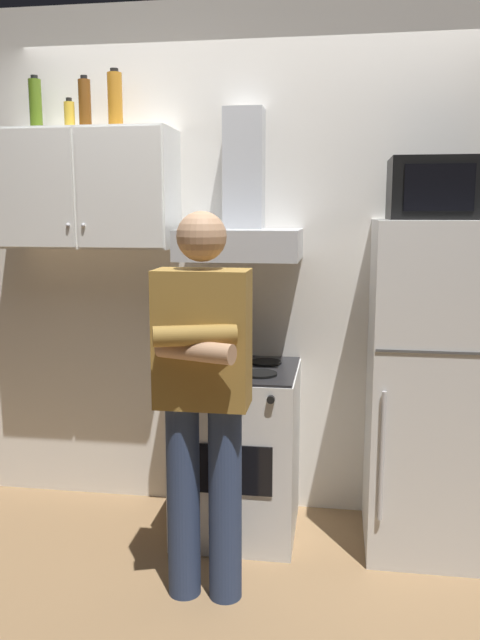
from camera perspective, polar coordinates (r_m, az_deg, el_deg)
The scene contains 12 objects.
ground_plane at distance 3.31m, azimuth 0.00°, elevation -20.03°, with size 7.00×7.00×0.00m, color olive.
back_wall_tiled at distance 3.48m, azimuth 1.49°, elevation 4.89°, with size 4.80×0.10×2.70m, color silver.
upper_cabinet at distance 3.47m, azimuth -13.34°, elevation 11.23°, with size 0.90×0.37×0.60m.
stove_oven at distance 3.35m, azimuth -0.21°, elevation -11.43°, with size 0.60×0.62×0.87m.
range_hood at distance 3.25m, azimuth 0.13°, elevation 8.92°, with size 0.60×0.44×0.75m.
refrigerator at distance 3.24m, azimuth 16.73°, elevation -5.78°, with size 0.60×0.62×1.60m.
microwave at distance 3.15m, azimuth 17.51°, elevation 11.05°, with size 0.48×0.37×0.28m.
person_standing at distance 2.65m, azimuth -3.32°, elevation -6.56°, with size 0.38×0.33×1.64m.
bottle_spice_jar at distance 3.49m, azimuth -14.90°, elevation 17.21°, with size 0.05×0.05×0.15m.
bottle_olive_oil at distance 3.66m, azimuth -17.70°, elevation 17.75°, with size 0.06×0.06×0.28m.
bottle_liquor_amber at distance 3.47m, azimuth -11.03°, elevation 18.60°, with size 0.07×0.07×0.29m.
bottle_beer_brown at distance 3.51m, azimuth -13.61°, elevation 18.15°, with size 0.06×0.06×0.26m.
Camera 1 is at (0.43, -2.84, 1.64)m, focal length 36.04 mm.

